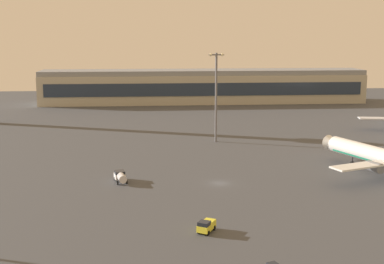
% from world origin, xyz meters
% --- Properties ---
extents(ground_plane, '(416.00, 416.00, 0.00)m').
position_xyz_m(ground_plane, '(0.00, 0.00, 0.00)').
color(ground_plane, '#424449').
extents(terminal_building, '(159.99, 22.40, 16.40)m').
position_xyz_m(terminal_building, '(11.31, 146.31, 8.09)').
color(terminal_building, '#B2AD99').
rests_on(terminal_building, ground).
extents(fuel_truck, '(3.47, 6.60, 2.35)m').
position_xyz_m(fuel_truck, '(-22.89, 2.89, 1.37)').
color(fuel_truck, white).
rests_on(fuel_truck, ground).
extents(baggage_tractor, '(3.78, 4.56, 2.25)m').
position_xyz_m(baggage_tractor, '(-6.42, -30.36, 1.18)').
color(baggage_tractor, yellow).
rests_on(baggage_tractor, ground).
extents(apron_light_west, '(4.80, 0.90, 28.24)m').
position_xyz_m(apron_light_west, '(5.13, 47.71, 15.99)').
color(apron_light_west, slate).
rests_on(apron_light_west, ground).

